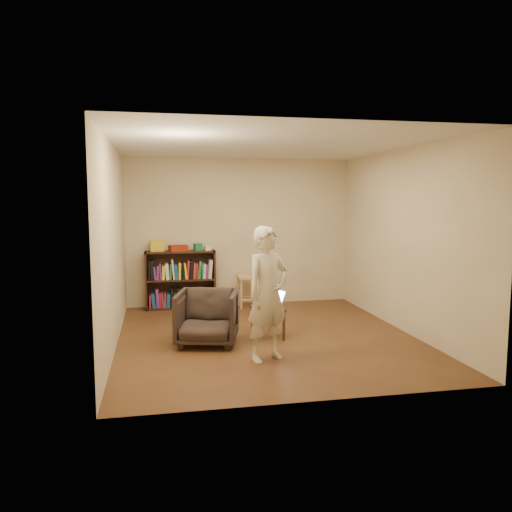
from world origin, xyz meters
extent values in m
plane|color=#4D2819|center=(0.00, 0.00, 0.00)|extent=(4.50, 4.50, 0.00)
plane|color=silver|center=(0.00, 0.00, 2.60)|extent=(4.50, 4.50, 0.00)
plane|color=beige|center=(0.00, 2.25, 1.30)|extent=(4.00, 0.00, 4.00)
plane|color=beige|center=(-2.00, 0.00, 1.30)|extent=(0.00, 4.50, 4.50)
plane|color=beige|center=(2.00, 0.00, 1.30)|extent=(0.00, 4.50, 4.50)
cube|color=black|center=(-1.66, 2.08, 0.50)|extent=(0.03, 0.30, 1.00)
cube|color=black|center=(-0.49, 2.08, 0.50)|extent=(0.03, 0.30, 1.00)
cube|color=black|center=(-1.07, 2.22, 0.50)|extent=(1.20, 0.02, 1.00)
cube|color=black|center=(-1.07, 2.08, 0.01)|extent=(1.20, 0.30, 0.03)
cube|color=black|center=(-1.07, 2.08, 0.50)|extent=(1.14, 0.30, 0.03)
cube|color=black|center=(-1.07, 2.08, 0.98)|extent=(1.20, 0.30, 0.03)
cube|color=yellow|center=(-1.46, 2.11, 1.09)|extent=(0.24, 0.18, 0.19)
cube|color=maroon|center=(-1.10, 2.06, 1.05)|extent=(0.34, 0.28, 0.10)
cube|color=#1C6A3A|center=(-0.76, 2.07, 1.06)|extent=(0.15, 0.15, 0.13)
cube|color=silver|center=(-0.59, 2.08, 1.04)|extent=(0.12, 0.12, 0.08)
cube|color=tan|center=(0.10, 1.93, 0.54)|extent=(0.38, 0.38, 0.04)
cylinder|color=tan|center=(-0.05, 1.78, 0.26)|extent=(0.04, 0.04, 0.52)
cylinder|color=tan|center=(0.25, 1.78, 0.26)|extent=(0.04, 0.04, 0.52)
cylinder|color=tan|center=(-0.05, 2.08, 0.26)|extent=(0.04, 0.04, 0.52)
cylinder|color=tan|center=(0.25, 2.08, 0.26)|extent=(0.04, 0.04, 0.52)
imported|color=#2C231D|center=(-0.83, -0.19, 0.36)|extent=(0.92, 0.94, 0.71)
cube|color=black|center=(0.01, -0.05, 0.41)|extent=(0.42, 0.42, 0.04)
cylinder|color=black|center=(-0.17, -0.23, 0.19)|extent=(0.04, 0.04, 0.39)
cylinder|color=black|center=(0.19, -0.23, 0.19)|extent=(0.04, 0.04, 0.39)
cylinder|color=black|center=(-0.17, 0.13, 0.19)|extent=(0.04, 0.04, 0.39)
cylinder|color=black|center=(0.19, 0.13, 0.19)|extent=(0.04, 0.04, 0.39)
cube|color=#BCBCC1|center=(-0.01, -0.05, 0.43)|extent=(0.38, 0.41, 0.02)
cube|color=black|center=(-0.01, -0.05, 0.45)|extent=(0.26, 0.31, 0.00)
cube|color=#BCBCC1|center=(0.13, 0.04, 0.55)|extent=(0.28, 0.34, 0.21)
cube|color=#B6DEFF|center=(0.13, 0.04, 0.55)|extent=(0.24, 0.30, 0.17)
imported|color=beige|center=(-0.20, -0.97, 0.79)|extent=(0.69, 0.60, 1.58)
camera|label=1|loc=(-1.45, -6.56, 1.90)|focal=35.00mm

